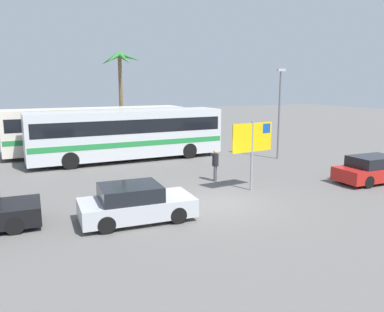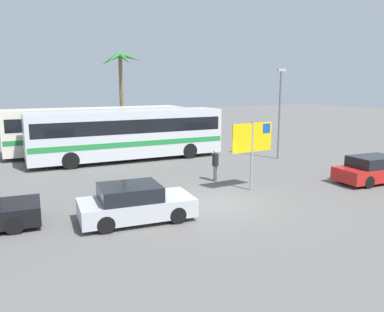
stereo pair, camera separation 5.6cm
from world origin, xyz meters
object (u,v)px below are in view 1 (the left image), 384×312
Objects in this scene: bus_rear_coach at (96,128)px; pedestrian_crossing_lot at (215,163)px; car_red at (375,169)px; bus_front_coach at (128,132)px; car_silver at (135,203)px; ferry_sign at (253,140)px.

bus_rear_coach is 7.61× the size of pedestrian_crossing_lot.
car_red is (10.60, -14.39, -1.15)m from bus_rear_coach.
car_red is at bearing -49.15° from bus_front_coach.
car_silver is 2.58× the size of pedestrian_crossing_lot.
bus_front_coach is 9.90m from ferry_sign.
bus_front_coach is 3.81× the size of ferry_sign.
bus_front_coach reaches higher than car_silver.
bus_rear_coach is 14.63m from car_silver.
car_silver is 6.56m from pedestrian_crossing_lot.
car_silver is (-1.86, -14.46, -1.15)m from bus_rear_coach.
ferry_sign is 6.76m from car_red.
pedestrian_crossing_lot is (-0.69, 2.20, -1.39)m from ferry_sign.
bus_front_coach is 2.77× the size of car_red.
bus_front_coach reaches higher than pedestrian_crossing_lot.
bus_rear_coach is at bearing 152.46° from pedestrian_crossing_lot.
pedestrian_crossing_lot reaches higher than car_red.
ferry_sign is (3.02, -9.41, 0.54)m from bus_front_coach.
bus_rear_coach is (-1.20, 3.51, 0.00)m from bus_front_coach.
bus_rear_coach is 2.77× the size of car_red.
ferry_sign is 2.00× the size of pedestrian_crossing_lot.
car_silver is (-6.07, -1.53, -1.69)m from ferry_sign.
ferry_sign is 0.73× the size of car_red.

